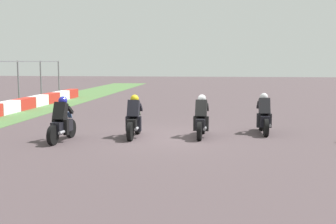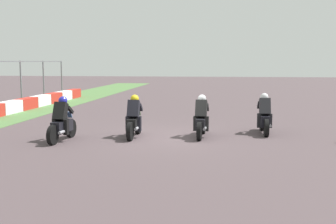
{
  "view_description": "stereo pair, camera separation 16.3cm",
  "coord_description": "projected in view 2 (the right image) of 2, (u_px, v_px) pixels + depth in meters",
  "views": [
    {
      "loc": [
        -14.56,
        -1.76,
        2.68
      ],
      "look_at": [
        -0.02,
        -0.04,
        0.9
      ],
      "focal_mm": 44.48,
      "sensor_mm": 36.0,
      "label": 1
    },
    {
      "loc": [
        -14.54,
        -1.92,
        2.68
      ],
      "look_at": [
        -0.02,
        -0.04,
        0.9
      ],
      "focal_mm": 44.48,
      "sensor_mm": 36.0,
      "label": 2
    }
  ],
  "objects": [
    {
      "name": "ground_plane",
      "position": [
        167.0,
        137.0,
        14.88
      ],
      "size": [
        120.0,
        120.0,
        0.0
      ],
      "primitive_type": "plane",
      "color": "#4D3F43"
    },
    {
      "name": "rider_lane_c",
      "position": [
        134.0,
        120.0,
        14.76
      ],
      "size": [
        2.04,
        0.54,
        1.51
      ],
      "rotation": [
        0.0,
        0.0,
        0.0
      ],
      "color": "black",
      "rests_on": "ground_plane"
    },
    {
      "name": "rider_lane_b",
      "position": [
        201.0,
        120.0,
        14.8
      ],
      "size": [
        2.04,
        0.55,
        1.51
      ],
      "rotation": [
        0.0,
        0.0,
        -0.05
      ],
      "color": "black",
      "rests_on": "ground_plane"
    },
    {
      "name": "rider_lane_a",
      "position": [
        264.0,
        117.0,
        15.51
      ],
      "size": [
        2.04,
        0.54,
        1.51
      ],
      "rotation": [
        0.0,
        0.0,
        0.02
      ],
      "color": "black",
      "rests_on": "ground_plane"
    },
    {
      "name": "rider_lane_d",
      "position": [
        62.0,
        123.0,
        14.04
      ],
      "size": [
        2.04,
        0.55,
        1.51
      ],
      "rotation": [
        0.0,
        0.0,
        -0.07
      ],
      "color": "black",
      "rests_on": "ground_plane"
    }
  ]
}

